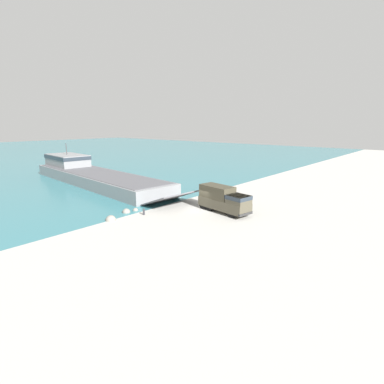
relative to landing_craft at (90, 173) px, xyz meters
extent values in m
plane|color=#B7B5AD|center=(-1.10, -28.55, -1.61)|extent=(240.00, 240.00, 0.00)
cube|color=gray|center=(-0.24, -2.82, -0.58)|extent=(11.33, 38.34, 2.05)
cube|color=#56565B|center=(-0.24, -2.82, 0.49)|extent=(10.55, 36.78, 0.08)
cube|color=gray|center=(0.87, 10.24, 1.68)|extent=(6.58, 11.03, 2.46)
cube|color=#28333D|center=(0.87, 10.24, 2.39)|extent=(6.75, 11.15, 0.74)
cylinder|color=#3F3F42|center=(0.87, 10.24, 4.11)|extent=(0.16, 0.16, 2.40)
cube|color=#56565B|center=(-2.06, -24.21, -0.51)|extent=(7.34, 5.77, 2.07)
cube|color=#4C4738|center=(-0.19, -31.60, -0.56)|extent=(3.39, 7.47, 1.23)
cube|color=#4C4738|center=(-0.56, -33.95, 0.54)|extent=(2.52, 2.76, 0.96)
cube|color=#28333D|center=(-0.56, -33.95, 0.78)|extent=(2.59, 2.79, 0.48)
cube|color=#413C2E|center=(0.00, -30.39, 0.86)|extent=(2.89, 4.84, 1.59)
cube|color=#2D2D2D|center=(-0.74, -35.08, -1.02)|extent=(2.36, 0.60, 0.32)
cylinder|color=black|center=(0.38, -33.95, -0.94)|extent=(0.60, 1.39, 1.34)
cylinder|color=black|center=(-1.46, -33.66, -0.94)|extent=(0.60, 1.39, 1.34)
cylinder|color=black|center=(0.99, -30.08, -0.94)|extent=(0.60, 1.39, 1.34)
cylinder|color=black|center=(-0.85, -29.79, -0.94)|extent=(0.60, 1.39, 1.34)
cylinder|color=black|center=(1.16, -28.99, -0.94)|extent=(0.60, 1.39, 1.34)
cylinder|color=black|center=(-0.68, -28.70, -0.94)|extent=(0.60, 1.39, 1.34)
cylinder|color=#4C4738|center=(3.33, -30.37, -1.16)|extent=(0.14, 0.14, 0.89)
cylinder|color=#4C4738|center=(3.20, -30.49, -1.16)|extent=(0.14, 0.14, 0.89)
cube|color=#4C4738|center=(3.26, -30.43, -0.37)|extent=(0.49, 0.48, 0.70)
sphere|color=tan|center=(3.26, -30.43, 0.10)|extent=(0.24, 0.24, 0.24)
cylinder|color=#333338|center=(-7.55, -24.80, -1.32)|extent=(0.25, 0.25, 0.58)
sphere|color=#333338|center=(-7.55, -24.80, -0.95)|extent=(0.29, 0.29, 0.29)
sphere|color=gray|center=(-8.35, -22.34, -1.61)|extent=(1.02, 1.02, 1.02)
sphere|color=gray|center=(-7.04, -22.52, -1.61)|extent=(0.68, 0.68, 0.68)
sphere|color=gray|center=(10.60, -23.75, -1.61)|extent=(0.51, 0.51, 0.51)
sphere|color=gray|center=(-11.49, -23.55, -1.61)|extent=(1.22, 1.22, 1.22)
camera|label=1|loc=(-30.42, -52.34, 9.33)|focal=28.00mm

